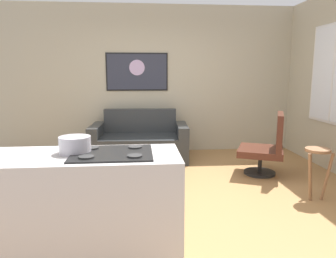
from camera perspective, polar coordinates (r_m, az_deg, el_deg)
ground at (r=4.15m, az=0.69°, el=-12.02°), size 6.40×6.40×0.04m
back_wall at (r=6.27m, az=-1.59°, el=8.73°), size 6.40×0.05×2.80m
couch at (r=5.77m, az=-5.06°, el=-2.51°), size 1.74×0.97×0.87m
coffee_table at (r=4.60m, az=-5.59°, el=-4.73°), size 1.02×0.62×0.40m
armchair at (r=5.06m, az=17.20°, el=-3.07°), size 0.86×0.87×0.95m
bar_stool at (r=4.29m, az=24.97°, el=-5.21°), size 0.34×0.33×0.63m
kitchen_counter at (r=2.65m, az=-15.91°, el=-14.18°), size 1.59×0.62×0.95m
mixing_bowl at (r=2.54m, az=-16.21°, el=-2.73°), size 0.24×0.24×0.13m
wall_painting at (r=6.21m, az=-5.53°, el=10.10°), size 1.17×0.03×0.71m
window at (r=5.59m, az=27.39°, el=8.71°), size 0.03×1.23×1.55m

